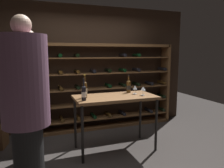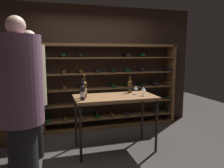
{
  "view_description": "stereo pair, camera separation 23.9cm",
  "coord_description": "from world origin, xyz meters",
  "px_view_note": "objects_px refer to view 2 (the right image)",
  "views": [
    {
      "loc": [
        -1.18,
        -3.1,
        1.67
      ],
      "look_at": [
        0.05,
        0.28,
        1.15
      ],
      "focal_mm": 34.69,
      "sensor_mm": 36.0,
      "label": 1
    },
    {
      "loc": [
        -0.96,
        -3.17,
        1.67
      ],
      "look_at": [
        0.05,
        0.28,
        1.15
      ],
      "focal_mm": 34.69,
      "sensor_mm": 36.0,
      "label": 2
    }
  ],
  "objects_px": {
    "person_bystander_red_print": "(20,102)",
    "wine_glass_stemmed_left": "(144,89)",
    "wine_bottle_black_capsule": "(130,86)",
    "person_guest_plum_blouse": "(31,89)",
    "wine_bottle_gold_foil": "(83,92)",
    "wine_bottle_amber_reserve": "(85,89)",
    "wine_rack": "(111,87)",
    "tasting_table": "(115,101)",
    "wine_glass_stemmed_center": "(136,88)"
  },
  "relations": [
    {
      "from": "wine_glass_stemmed_center",
      "to": "wine_glass_stemmed_left",
      "type": "distance_m",
      "value": 0.18
    },
    {
      "from": "wine_rack",
      "to": "wine_bottle_gold_foil",
      "type": "relative_size",
      "value": 8.84
    },
    {
      "from": "wine_rack",
      "to": "wine_glass_stemmed_left",
      "type": "bearing_deg",
      "value": -80.53
    },
    {
      "from": "wine_bottle_black_capsule",
      "to": "wine_rack",
      "type": "bearing_deg",
      "value": 95.37
    },
    {
      "from": "wine_rack",
      "to": "person_guest_plum_blouse",
      "type": "height_order",
      "value": "person_guest_plum_blouse"
    },
    {
      "from": "person_bystander_red_print",
      "to": "wine_bottle_black_capsule",
      "type": "height_order",
      "value": "person_bystander_red_print"
    },
    {
      "from": "wine_bottle_amber_reserve",
      "to": "wine_bottle_gold_foil",
      "type": "height_order",
      "value": "wine_bottle_amber_reserve"
    },
    {
      "from": "wine_rack",
      "to": "wine_glass_stemmed_left",
      "type": "xyz_separation_m",
      "value": [
        0.21,
        -1.26,
        0.14
      ]
    },
    {
      "from": "wine_bottle_gold_foil",
      "to": "wine_glass_stemmed_left",
      "type": "height_order",
      "value": "wine_bottle_gold_foil"
    },
    {
      "from": "person_bystander_red_print",
      "to": "wine_glass_stemmed_left",
      "type": "xyz_separation_m",
      "value": [
        1.85,
        0.81,
        -0.08
      ]
    },
    {
      "from": "wine_bottle_black_capsule",
      "to": "wine_glass_stemmed_left",
      "type": "xyz_separation_m",
      "value": [
        0.12,
        -0.33,
        -0.0
      ]
    },
    {
      "from": "person_bystander_red_print",
      "to": "wine_rack",
      "type": "bearing_deg",
      "value": -25.04
    },
    {
      "from": "wine_glass_stemmed_left",
      "to": "wine_bottle_black_capsule",
      "type": "bearing_deg",
      "value": 110.36
    },
    {
      "from": "tasting_table",
      "to": "wine_bottle_gold_foil",
      "type": "relative_size",
      "value": 4.0
    },
    {
      "from": "tasting_table",
      "to": "person_guest_plum_blouse",
      "type": "xyz_separation_m",
      "value": [
        -1.33,
        0.09,
        0.26
      ]
    },
    {
      "from": "wine_bottle_black_capsule",
      "to": "wine_glass_stemmed_left",
      "type": "bearing_deg",
      "value": -69.64
    },
    {
      "from": "wine_rack",
      "to": "wine_bottle_black_capsule",
      "type": "distance_m",
      "value": 0.94
    },
    {
      "from": "person_bystander_red_print",
      "to": "wine_glass_stemmed_left",
      "type": "relative_size",
      "value": 13.68
    },
    {
      "from": "person_bystander_red_print",
      "to": "wine_bottle_gold_foil",
      "type": "height_order",
      "value": "person_bystander_red_print"
    },
    {
      "from": "tasting_table",
      "to": "wine_bottle_black_capsule",
      "type": "xyz_separation_m",
      "value": [
        0.35,
        0.22,
        0.21
      ]
    },
    {
      "from": "wine_bottle_amber_reserve",
      "to": "wine_glass_stemmed_center",
      "type": "bearing_deg",
      "value": 0.66
    },
    {
      "from": "person_bystander_red_print",
      "to": "wine_bottle_amber_reserve",
      "type": "relative_size",
      "value": 5.36
    },
    {
      "from": "person_bystander_red_print",
      "to": "wine_glass_stemmed_left",
      "type": "distance_m",
      "value": 2.02
    },
    {
      "from": "wine_rack",
      "to": "wine_bottle_black_capsule",
      "type": "xyz_separation_m",
      "value": [
        0.09,
        -0.93,
        0.15
      ]
    },
    {
      "from": "tasting_table",
      "to": "person_bystander_red_print",
      "type": "xyz_separation_m",
      "value": [
        -1.38,
        -0.91,
        0.29
      ]
    },
    {
      "from": "wine_bottle_amber_reserve",
      "to": "wine_glass_stemmed_center",
      "type": "relative_size",
      "value": 2.54
    },
    {
      "from": "tasting_table",
      "to": "wine_glass_stemmed_center",
      "type": "relative_size",
      "value": 9.09
    },
    {
      "from": "wine_bottle_black_capsule",
      "to": "wine_bottle_gold_foil",
      "type": "distance_m",
      "value": 1.0
    },
    {
      "from": "wine_bottle_amber_reserve",
      "to": "wine_glass_stemmed_left",
      "type": "bearing_deg",
      "value": -8.56
    },
    {
      "from": "tasting_table",
      "to": "wine_glass_stemmed_center",
      "type": "xyz_separation_m",
      "value": [
        0.4,
        0.05,
        0.2
      ]
    },
    {
      "from": "wine_glass_stemmed_center",
      "to": "wine_glass_stemmed_left",
      "type": "relative_size",
      "value": 1.01
    },
    {
      "from": "person_bystander_red_print",
      "to": "wine_glass_stemmed_center",
      "type": "height_order",
      "value": "person_bystander_red_print"
    },
    {
      "from": "wine_bottle_gold_foil",
      "to": "tasting_table",
      "type": "bearing_deg",
      "value": 15.9
    },
    {
      "from": "tasting_table",
      "to": "wine_bottle_amber_reserve",
      "type": "relative_size",
      "value": 3.58
    },
    {
      "from": "wine_bottle_amber_reserve",
      "to": "person_bystander_red_print",
      "type": "bearing_deg",
      "value": -132.1
    },
    {
      "from": "person_guest_plum_blouse",
      "to": "wine_bottle_black_capsule",
      "type": "height_order",
      "value": "person_guest_plum_blouse"
    },
    {
      "from": "person_bystander_red_print",
      "to": "person_guest_plum_blouse",
      "type": "bearing_deg",
      "value": 10.85
    },
    {
      "from": "tasting_table",
      "to": "person_guest_plum_blouse",
      "type": "height_order",
      "value": "person_guest_plum_blouse"
    },
    {
      "from": "person_bystander_red_print",
      "to": "wine_bottle_gold_foil",
      "type": "bearing_deg",
      "value": -33.5
    },
    {
      "from": "wine_bottle_gold_foil",
      "to": "wine_bottle_black_capsule",
      "type": "bearing_deg",
      "value": 22.8
    },
    {
      "from": "person_guest_plum_blouse",
      "to": "person_bystander_red_print",
      "type": "distance_m",
      "value": 1.01
    },
    {
      "from": "wine_bottle_amber_reserve",
      "to": "wine_bottle_gold_foil",
      "type": "distance_m",
      "value": 0.22
    },
    {
      "from": "tasting_table",
      "to": "wine_glass_stemmed_left",
      "type": "bearing_deg",
      "value": -12.7
    },
    {
      "from": "wine_bottle_gold_foil",
      "to": "person_guest_plum_blouse",
      "type": "bearing_deg",
      "value": 161.24
    },
    {
      "from": "wine_glass_stemmed_left",
      "to": "wine_glass_stemmed_center",
      "type": "bearing_deg",
      "value": 115.46
    },
    {
      "from": "wine_rack",
      "to": "wine_bottle_amber_reserve",
      "type": "distance_m",
      "value": 1.36
    },
    {
      "from": "person_bystander_red_print",
      "to": "wine_glass_stemmed_center",
      "type": "distance_m",
      "value": 2.02
    },
    {
      "from": "wine_bottle_gold_foil",
      "to": "wine_glass_stemmed_left",
      "type": "relative_size",
      "value": 2.28
    },
    {
      "from": "person_bystander_red_print",
      "to": "wine_glass_stemmed_left",
      "type": "height_order",
      "value": "person_bystander_red_print"
    },
    {
      "from": "tasting_table",
      "to": "wine_glass_stemmed_center",
      "type": "bearing_deg",
      "value": 7.5
    }
  ]
}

